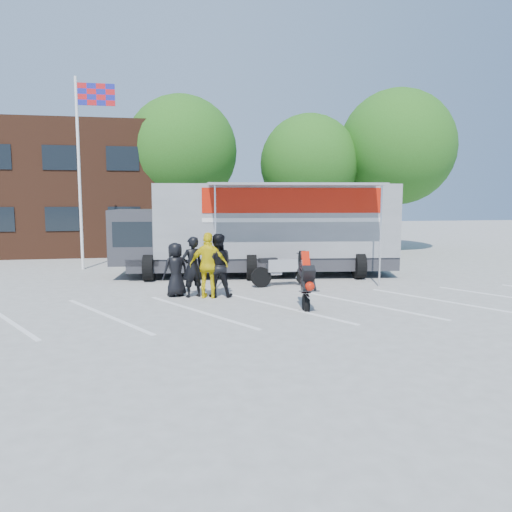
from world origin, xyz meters
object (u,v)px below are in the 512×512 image
object	(u,v)px
flagpole	(85,149)
stunt_bike_rider	(302,307)
tree_left	(181,152)
spectator_leather_b	(192,267)
tree_right	(397,147)
spectator_hivis	(209,265)
parked_motorcycle	(283,286)
spectator_leather_c	(217,265)
tree_mid	(309,164)
transporter_truck	(263,275)
spectator_leather_a	(176,270)

from	to	relation	value
flagpole	stunt_bike_rider	size ratio (longest dim) A/B	4.54
tree_left	spectator_leather_b	size ratio (longest dim) A/B	4.64
tree_right	spectator_hivis	size ratio (longest dim) A/B	4.56
parked_motorcycle	spectator_leather_c	size ratio (longest dim) A/B	1.20
parked_motorcycle	spectator_leather_b	distance (m)	3.58
tree_left	spectator_hivis	distance (m)	13.97
tree_left	tree_right	size ratio (longest dim) A/B	0.95
spectator_hivis	tree_left	bearing A→B (deg)	-73.00
spectator_leather_b	spectator_leather_c	size ratio (longest dim) A/B	0.96
tree_mid	transporter_truck	distance (m)	10.44
tree_right	spectator_leather_c	xyz separation A→B (m)	(-11.50, -11.57, -4.90)
tree_right	spectator_leather_b	distance (m)	17.49
tree_mid	spectator_leather_c	distance (m)	14.27
spectator_leather_c	spectator_hivis	bearing A→B (deg)	33.10
tree_right	tree_left	bearing A→B (deg)	172.87
tree_mid	flagpole	bearing A→B (deg)	-156.03
tree_left	spectator_leather_c	world-z (taller)	tree_left
transporter_truck	spectator_hivis	distance (m)	4.87
flagpole	tree_mid	distance (m)	12.31
tree_mid	transporter_truck	xyz separation A→B (m)	(-4.28, -8.13, -4.94)
spectator_leather_b	parked_motorcycle	bearing A→B (deg)	-178.18
parked_motorcycle	spectator_leather_c	distance (m)	2.99
spectator_leather_c	transporter_truck	bearing A→B (deg)	-110.76
tree_mid	stunt_bike_rider	distance (m)	15.38
stunt_bike_rider	spectator_hivis	bearing A→B (deg)	150.77
parked_motorcycle	stunt_bike_rider	bearing A→B (deg)	170.77
tree_left	spectator_leather_c	bearing A→B (deg)	-87.79
flagpole	spectator_leather_b	bearing A→B (deg)	-60.14
spectator_leather_c	spectator_hivis	world-z (taller)	spectator_hivis
spectator_leather_a	spectator_hivis	bearing A→B (deg)	130.63
tree_mid	spectator_hivis	size ratio (longest dim) A/B	3.84
tree_mid	tree_left	bearing A→B (deg)	171.87
spectator_leather_a	spectator_hivis	world-z (taller)	spectator_hivis
spectator_leather_b	stunt_bike_rider	bearing A→B (deg)	125.77
tree_right	parked_motorcycle	xyz separation A→B (m)	(-9.05, -10.15, -5.88)
tree_right	spectator_leather_c	world-z (taller)	tree_right
flagpole	tree_mid	size ratio (longest dim) A/B	1.04
flagpole	spectator_hivis	size ratio (longest dim) A/B	4.00
transporter_truck	spectator_leather_a	distance (m)	5.08
spectator_leather_b	spectator_hivis	bearing A→B (deg)	133.81
parked_motorcycle	spectator_hivis	bearing A→B (deg)	115.02
tree_right	spectator_hivis	xyz separation A→B (m)	(-11.77, -11.70, -4.88)
spectator_leather_b	spectator_hivis	world-z (taller)	spectator_hivis
tree_left	parked_motorcycle	world-z (taller)	tree_left
tree_left	spectator_hivis	xyz separation A→B (m)	(0.23, -13.20, -4.57)
flagpole	transporter_truck	xyz separation A→B (m)	(6.96, -3.13, -5.05)
spectator_leather_a	spectator_leather_b	world-z (taller)	spectator_leather_b
tree_mid	spectator_leather_c	world-z (taller)	tree_mid
tree_right	transporter_truck	world-z (taller)	tree_right
stunt_bike_rider	spectator_leather_a	bearing A→B (deg)	153.50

